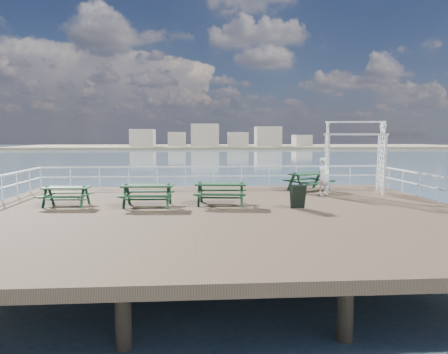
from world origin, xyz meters
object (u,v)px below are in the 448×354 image
trellis_arbor (354,161)px  person (324,177)px  picnic_table_c (309,178)px  picnic_table_b (148,191)px  picnic_table_a (66,192)px  picnic_table_d (221,189)px

trellis_arbor → person: 1.92m
picnic_table_c → picnic_table_b: bearing=-179.4°
picnic_table_a → picnic_table_d: bearing=2.5°
trellis_arbor → person: trellis_arbor is taller
picnic_table_b → trellis_arbor: bearing=20.7°
picnic_table_a → picnic_table_b: 3.15m
picnic_table_d → person: 5.21m
picnic_table_a → person: size_ratio=1.06×
picnic_table_a → picnic_table_c: (10.46, 3.49, 0.09)m
picnic_table_a → trellis_arbor: trellis_arbor is taller
picnic_table_a → person: 10.88m
picnic_table_c → trellis_arbor: bearing=-50.5°
picnic_table_b → picnic_table_c: size_ratio=0.79×
picnic_table_a → trellis_arbor: (12.36, 2.67, 0.96)m
picnic_table_c → person: bearing=-108.3°
picnic_table_d → picnic_table_c: bearing=46.0°
picnic_table_d → trellis_arbor: size_ratio=0.64×
picnic_table_b → person: person is taller
picnic_table_a → picnic_table_c: picnic_table_c is taller
picnic_table_b → picnic_table_c: (7.33, 3.84, 0.02)m
person → picnic_table_c: bearing=67.1°
picnic_table_b → picnic_table_d: (2.80, 0.21, 0.01)m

